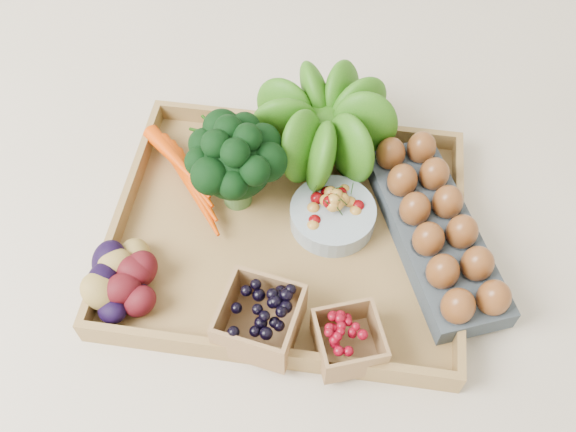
# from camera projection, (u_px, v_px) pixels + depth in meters

# --- Properties ---
(ground) EXTENTS (4.00, 4.00, 0.00)m
(ground) POSITION_uv_depth(u_px,v_px,m) (288.00, 237.00, 1.05)
(ground) COLOR beige
(ground) RESTS_ON ground
(tray) EXTENTS (0.55, 0.45, 0.01)m
(tray) POSITION_uv_depth(u_px,v_px,m) (288.00, 234.00, 1.04)
(tray) COLOR olive
(tray) RESTS_ON ground
(carrots) EXTENTS (0.19, 0.14, 0.05)m
(carrots) POSITION_uv_depth(u_px,v_px,m) (187.00, 174.00, 1.07)
(carrots) COLOR #D93E02
(carrots) RESTS_ON tray
(lettuce) EXTENTS (0.17, 0.17, 0.17)m
(lettuce) POSITION_uv_depth(u_px,v_px,m) (324.00, 118.00, 1.07)
(lettuce) COLOR #1A5C0E
(lettuce) RESTS_ON tray
(broccoli) EXTENTS (0.16, 0.16, 0.12)m
(broccoli) POSITION_uv_depth(u_px,v_px,m) (236.00, 177.00, 1.02)
(broccoli) COLOR black
(broccoli) RESTS_ON tray
(cherry_bowl) EXTENTS (0.14, 0.14, 0.04)m
(cherry_bowl) POSITION_uv_depth(u_px,v_px,m) (333.00, 216.00, 1.03)
(cherry_bowl) COLOR #8C9EA5
(cherry_bowl) RESTS_ON tray
(egg_carton) EXTENTS (0.24, 0.36, 0.04)m
(egg_carton) POSITION_uv_depth(u_px,v_px,m) (434.00, 233.00, 1.01)
(egg_carton) COLOR #3B454C
(egg_carton) RESTS_ON tray
(potatoes) EXTENTS (0.15, 0.15, 0.08)m
(potatoes) POSITION_uv_depth(u_px,v_px,m) (118.00, 275.00, 0.94)
(potatoes) COLOR #3B090E
(potatoes) RESTS_ON tray
(punnet_blackberry) EXTENTS (0.13, 0.13, 0.07)m
(punnet_blackberry) POSITION_uv_depth(u_px,v_px,m) (260.00, 319.00, 0.91)
(punnet_blackberry) COLOR black
(punnet_blackberry) RESTS_ON tray
(punnet_raspberry) EXTENTS (0.12, 0.12, 0.06)m
(punnet_raspberry) POSITION_uv_depth(u_px,v_px,m) (349.00, 340.00, 0.90)
(punnet_raspberry) COLOR #670411
(punnet_raspberry) RESTS_ON tray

